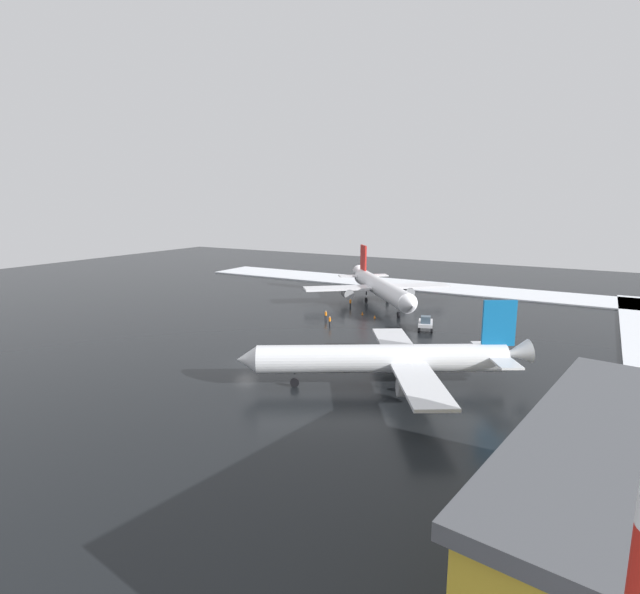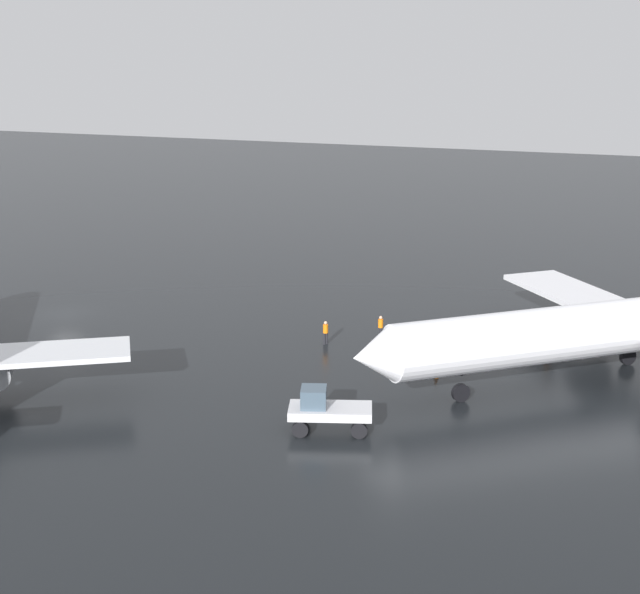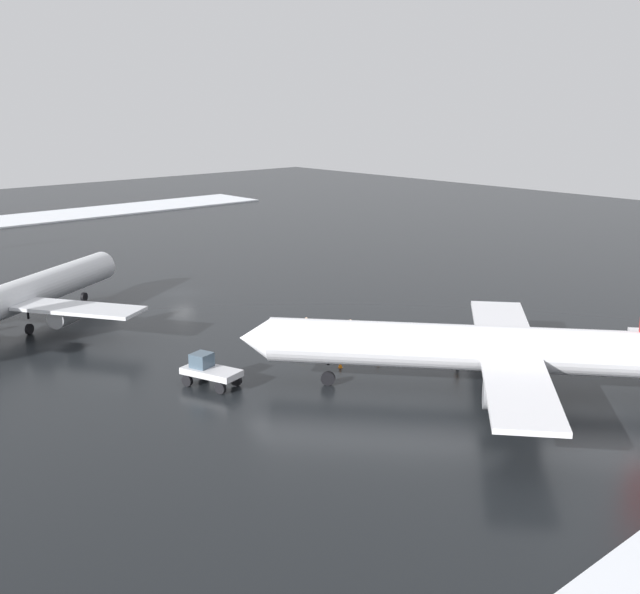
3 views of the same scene
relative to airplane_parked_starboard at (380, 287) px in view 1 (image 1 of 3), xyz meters
The scene contains 10 objects.
ground_plane 42.17m from the airplane_parked_starboard, behind, with size 240.00×240.00×0.00m, color black.
snow_bank_right 25.23m from the airplane_parked_starboard, ahead, with size 14.00×116.00×0.26m, color white.
airplane_parked_starboard is the anchor object (origin of this frame).
airplane_parked_portside 44.49m from the airplane_parked_starboard, 155.87° to the right, with size 25.24×29.47×9.75m.
pushback_tug 20.77m from the airplane_parked_starboard, 136.58° to the right, with size 5.04×3.44×2.50m.
ground_crew_near_tug 17.29m from the airplane_parked_starboard, 170.00° to the left, with size 0.36×0.36×1.71m.
ground_crew_by_nose_gear 6.98m from the airplane_parked_starboard, 141.71° to the left, with size 0.36×0.36×1.71m.
ground_crew_beside_wing 20.30m from the airplane_parked_starboard, behind, with size 0.36×0.36×1.71m.
traffic_cone_near_nose 10.30m from the airplane_parked_starboard, behind, with size 0.36×0.36×0.55m, color orange.
traffic_cone_mid_line 12.23m from the airplane_parked_starboard, 161.37° to the right, with size 0.36×0.36×0.55m, color orange.
Camera 1 is at (-48.31, -38.51, 20.41)m, focal length 28.00 mm.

